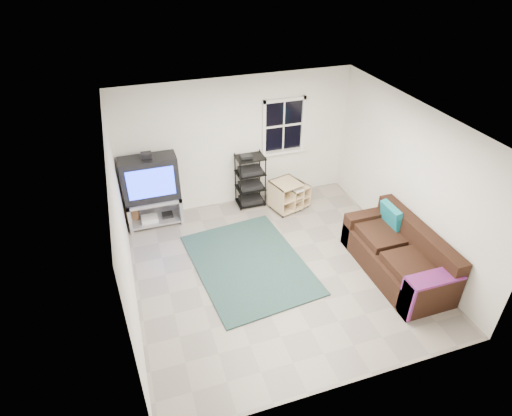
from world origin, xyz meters
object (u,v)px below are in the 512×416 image
object	(u,v)px
av_rack	(250,183)
sofa	(399,256)
tv_unit	(151,186)
side_table_right	(295,194)
side_table_left	(285,194)

from	to	relation	value
av_rack	sofa	distance (m)	3.22
tv_unit	side_table_right	distance (m)	2.84
side_table_left	side_table_right	size ratio (longest dim) A/B	1.17
sofa	side_table_right	bearing A→B (deg)	109.04
tv_unit	av_rack	distance (m)	1.97
tv_unit	sofa	distance (m)	4.53
tv_unit	side_table_right	xyz separation A→B (m)	(2.78, -0.30, -0.54)
side_table_right	sofa	world-z (taller)	sofa
side_table_right	tv_unit	bearing A→B (deg)	173.84
side_table_right	av_rack	bearing A→B (deg)	157.21
side_table_left	sofa	world-z (taller)	sofa
side_table_left	sofa	xyz separation A→B (m)	(1.06, -2.38, -0.00)
tv_unit	side_table_right	world-z (taller)	tv_unit
av_rack	side_table_right	bearing A→B (deg)	-22.79
tv_unit	side_table_right	size ratio (longest dim) A/B	2.69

